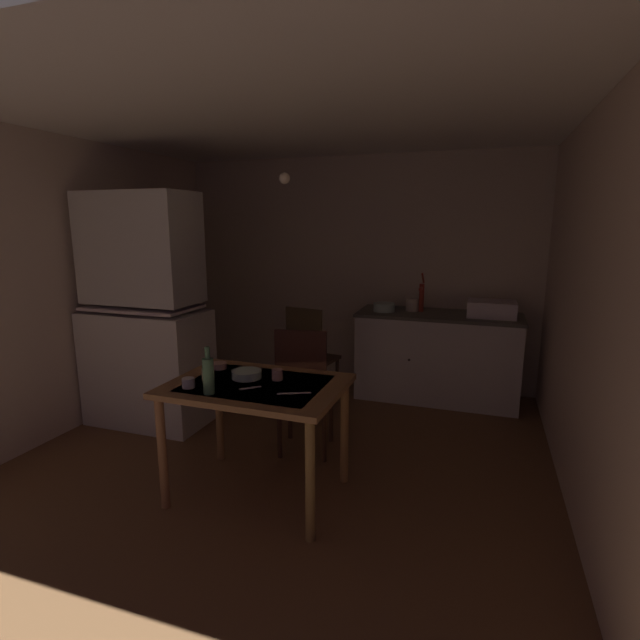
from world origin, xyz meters
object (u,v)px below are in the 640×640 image
at_px(teacup_mint, 188,383).
at_px(mixing_bowl_counter, 384,307).
at_px(glass_bottle, 208,375).
at_px(sink_basin, 492,309).
at_px(chair_by_counter, 310,355).
at_px(serving_bowl_wide, 247,374).
at_px(chair_far_side, 304,389).
at_px(dining_table, 257,399).
at_px(hand_pump, 422,295).
at_px(hutch_cabinet, 145,319).

bearing_deg(teacup_mint, mixing_bowl_counter, 72.40).
distance_m(mixing_bowl_counter, glass_bottle, 2.45).
height_order(sink_basin, chair_by_counter, sink_basin).
xyz_separation_m(chair_by_counter, serving_bowl_wide, (0.10, -1.48, 0.27)).
height_order(chair_far_side, glass_bottle, glass_bottle).
relative_size(chair_by_counter, teacup_mint, 12.90).
relative_size(serving_bowl_wide, glass_bottle, 0.67).
bearing_deg(chair_far_side, glass_bottle, -106.78).
bearing_deg(chair_by_counter, chair_far_side, -72.65).
bearing_deg(dining_table, hand_pump, 71.58).
bearing_deg(serving_bowl_wide, teacup_mint, -131.50).
bearing_deg(chair_far_side, mixing_bowl_counter, 78.81).
bearing_deg(serving_bowl_wide, chair_far_side, 70.59).
bearing_deg(hutch_cabinet, dining_table, -28.18).
distance_m(dining_table, chair_by_counter, 1.58).
distance_m(chair_far_side, glass_bottle, 0.98).
distance_m(chair_by_counter, teacup_mint, 1.79).
relative_size(dining_table, serving_bowl_wide, 5.72).
xyz_separation_m(sink_basin, chair_far_side, (-1.32, -1.56, -0.43)).
bearing_deg(serving_bowl_wide, hand_pump, 68.49).
bearing_deg(chair_far_side, dining_table, -97.86).
bearing_deg(glass_bottle, teacup_mint, 163.59).
bearing_deg(mixing_bowl_counter, sink_basin, 2.80).
relative_size(hutch_cabinet, glass_bottle, 7.04).
bearing_deg(hutch_cabinet, glass_bottle, -39.29).
xyz_separation_m(chair_far_side, chair_by_counter, (-0.29, 0.94, -0.01)).
relative_size(chair_far_side, chair_by_counter, 1.02).
bearing_deg(sink_basin, chair_by_counter, -159.11).
relative_size(sink_basin, chair_by_counter, 0.45).
relative_size(dining_table, chair_far_side, 1.09).
bearing_deg(mixing_bowl_counter, hutch_cabinet, -143.30).
bearing_deg(teacup_mint, hand_pump, 65.71).
xyz_separation_m(sink_basin, teacup_mint, (-1.76, -2.38, -0.16)).
distance_m(dining_table, glass_bottle, 0.38).
relative_size(dining_table, chair_by_counter, 1.11).
distance_m(hand_pump, glass_bottle, 2.65).
xyz_separation_m(mixing_bowl_counter, teacup_mint, (-0.74, -2.33, -0.12)).
xyz_separation_m(sink_basin, mixing_bowl_counter, (-1.02, -0.05, -0.04)).
height_order(dining_table, chair_far_side, chair_far_side).
bearing_deg(dining_table, hutch_cabinet, 151.82).
xyz_separation_m(hutch_cabinet, sink_basin, (2.84, 1.41, 0.01)).
distance_m(chair_far_side, teacup_mint, 0.97).
distance_m(teacup_mint, glass_bottle, 0.20).
relative_size(hutch_cabinet, dining_table, 1.83).
xyz_separation_m(hutch_cabinet, chair_by_counter, (1.23, 0.79, -0.42)).
distance_m(mixing_bowl_counter, dining_table, 2.17).
relative_size(sink_basin, teacup_mint, 5.77).
distance_m(hutch_cabinet, dining_table, 1.65).
height_order(hand_pump, mixing_bowl_counter, hand_pump).
bearing_deg(sink_basin, mixing_bowl_counter, -177.20).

